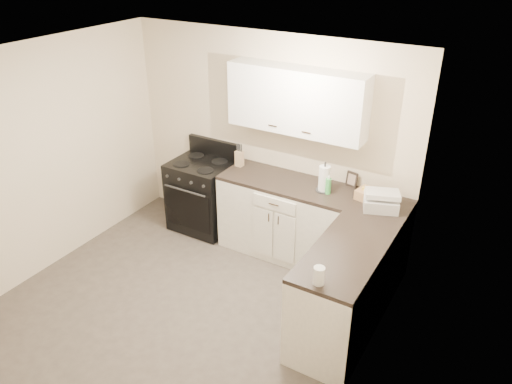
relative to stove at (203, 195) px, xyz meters
The scene contains 20 objects.
floor 1.72m from the stove, 62.67° to the right, with size 3.60×3.60×0.00m, color #473F38.
ceiling 2.63m from the stove, 62.67° to the right, with size 3.60×3.60×0.00m, color white.
wall_back 1.14m from the stove, 23.09° to the left, with size 3.60×3.60×0.00m, color beige.
wall_right 3.06m from the stove, 29.93° to the right, with size 3.60×3.60×0.00m, color beige.
wall_left 1.97m from the stove, 125.13° to the right, with size 3.60×3.60×0.00m, color beige.
base_cabinets_back 1.19m from the stove, ahead, with size 1.55×0.60×0.90m, color beige.
base_cabinets_right 2.35m from the stove, 15.44° to the right, with size 0.60×1.90×0.90m, color beige.
countertop_back 1.27m from the stove, ahead, with size 1.55×0.60×0.04m, color black.
countertop_right 2.39m from the stove, 15.44° to the right, with size 0.60×1.90×0.04m, color black.
upper_cabinets 1.83m from the stove, ahead, with size 1.55×0.30×0.70m, color white.
stove is the anchor object (origin of this frame).
knife_block 0.77m from the stove, 13.11° to the left, with size 0.09×0.08×0.19m, color tan.
paper_towel 1.74m from the stove, ahead, with size 0.12×0.12×0.29m, color white.
soap_bottle 1.78m from the stove, ahead, with size 0.06×0.06×0.18m, color green.
picture_frame 1.95m from the stove, ahead, with size 0.13×0.02×0.17m, color black.
wicker_basket 2.21m from the stove, ahead, with size 0.31×0.20×0.10m, color tan.
countertop_grill 2.33m from the stove, ahead, with size 0.34×0.32×0.12m, color silver.
glass_jar 2.73m from the stove, 33.44° to the right, with size 0.09×0.09×0.15m, color silver.
oven_mitt_near 2.26m from the stove, 30.76° to the right, with size 0.02×0.16×0.28m, color black.
oven_mitt_far 2.12m from the stove, 24.02° to the right, with size 0.02×0.16×0.28m, color black.
Camera 1 is at (2.65, -3.00, 3.44)m, focal length 35.00 mm.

